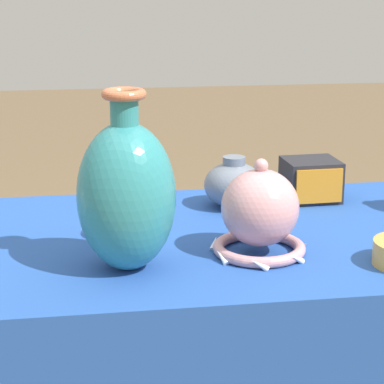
# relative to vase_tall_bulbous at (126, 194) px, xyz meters

# --- Properties ---
(display_table) EXTENTS (1.32, 0.69, 0.69)m
(display_table) POSITION_rel_vase_tall_bulbous_xyz_m (0.12, 0.14, -0.21)
(display_table) COLOR brown
(display_table) RESTS_ON ground_plane
(vase_tall_bulbous) EXTENTS (0.18, 0.18, 0.33)m
(vase_tall_bulbous) POSITION_rel_vase_tall_bulbous_xyz_m (0.00, 0.00, 0.00)
(vase_tall_bulbous) COLOR teal
(vase_tall_bulbous) RESTS_ON display_table
(vase_dome_bell) EXTENTS (0.19, 0.20, 0.19)m
(vase_dome_bell) POSITION_rel_vase_tall_bulbous_xyz_m (0.26, 0.04, -0.06)
(vase_dome_bell) COLOR #D19399
(vase_dome_bell) RESTS_ON display_table
(mosaic_tile_box) EXTENTS (0.13, 0.12, 0.10)m
(mosaic_tile_box) POSITION_rel_vase_tall_bulbous_xyz_m (0.46, 0.37, -0.09)
(mosaic_tile_box) COLOR #232328
(mosaic_tile_box) RESTS_ON display_table
(pot_squat_celadon) EXTENTS (0.12, 0.12, 0.06)m
(pot_squat_celadon) POSITION_rel_vase_tall_bulbous_xyz_m (0.01, 0.17, -0.11)
(pot_squat_celadon) COLOR #A8CCB7
(pot_squat_celadon) RESTS_ON display_table
(jar_round_slate) EXTENTS (0.14, 0.14, 0.12)m
(jar_round_slate) POSITION_rel_vase_tall_bulbous_xyz_m (0.27, 0.35, -0.09)
(jar_round_slate) COLOR slate
(jar_round_slate) RESTS_ON display_table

